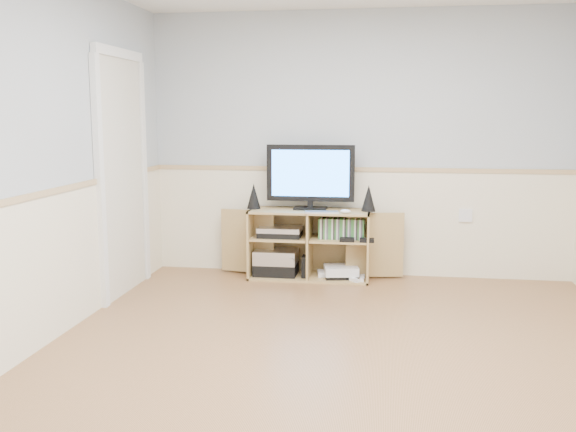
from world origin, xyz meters
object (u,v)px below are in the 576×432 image
object	(u,v)px
monitor	(310,175)
keyboard	(322,212)
media_cabinet	(310,242)
game_consoles	(340,272)

from	to	relation	value
monitor	keyboard	xyz separation A→B (m)	(0.13, -0.19, -0.32)
monitor	keyboard	size ratio (longest dim) A/B	2.72
media_cabinet	game_consoles	xyz separation A→B (m)	(0.29, -0.06, -0.26)
game_consoles	monitor	bearing A→B (deg)	168.21
media_cabinet	keyboard	world-z (taller)	keyboard
media_cabinet	keyboard	xyz separation A→B (m)	(0.13, -0.19, 0.32)
keyboard	monitor	bearing A→B (deg)	116.31
monitor	game_consoles	world-z (taller)	monitor
media_cabinet	monitor	world-z (taller)	monitor
monitor	game_consoles	xyz separation A→B (m)	(0.29, -0.06, -0.91)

